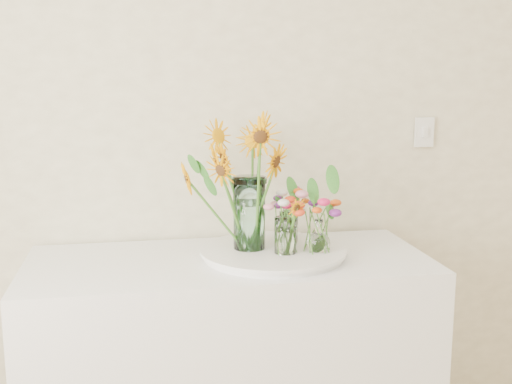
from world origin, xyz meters
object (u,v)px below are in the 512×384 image
(counter, at_px, (230,378))
(small_vase_b, at_px, (319,236))
(tray, at_px, (273,254))
(small_vase_c, at_px, (289,228))
(small_vase_a, at_px, (285,236))
(mason_jar, at_px, (249,214))

(counter, relative_size, small_vase_b, 11.93)
(counter, distance_m, tray, 0.49)
(counter, distance_m, small_vase_c, 0.59)
(counter, distance_m, small_vase_a, 0.57)
(small_vase_a, bearing_deg, tray, 118.97)
(small_vase_b, distance_m, small_vase_c, 0.16)
(tray, xyz_separation_m, mason_jar, (-0.08, 0.02, 0.14))
(mason_jar, relative_size, small_vase_c, 2.22)
(mason_jar, xyz_separation_m, small_vase_b, (0.23, -0.08, -0.07))
(small_vase_b, bearing_deg, small_vase_a, -179.20)
(small_vase_a, relative_size, small_vase_b, 1.11)
(mason_jar, xyz_separation_m, small_vase_c, (0.16, 0.06, -0.07))
(counter, xyz_separation_m, tray, (0.16, -0.01, 0.46))
(small_vase_b, relative_size, small_vase_c, 1.00)
(mason_jar, relative_size, small_vase_b, 2.22)
(mason_jar, height_order, small_vase_a, mason_jar)
(counter, height_order, small_vase_b, small_vase_b)
(small_vase_c, bearing_deg, small_vase_a, -107.69)
(tray, bearing_deg, small_vase_b, -19.82)
(counter, xyz_separation_m, mason_jar, (0.07, 0.01, 0.61))
(small_vase_a, bearing_deg, mason_jar, 144.23)
(tray, distance_m, small_vase_c, 0.13)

